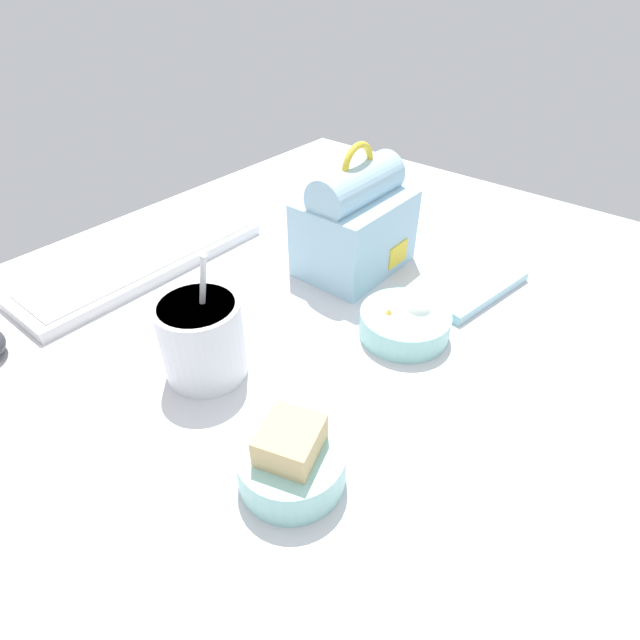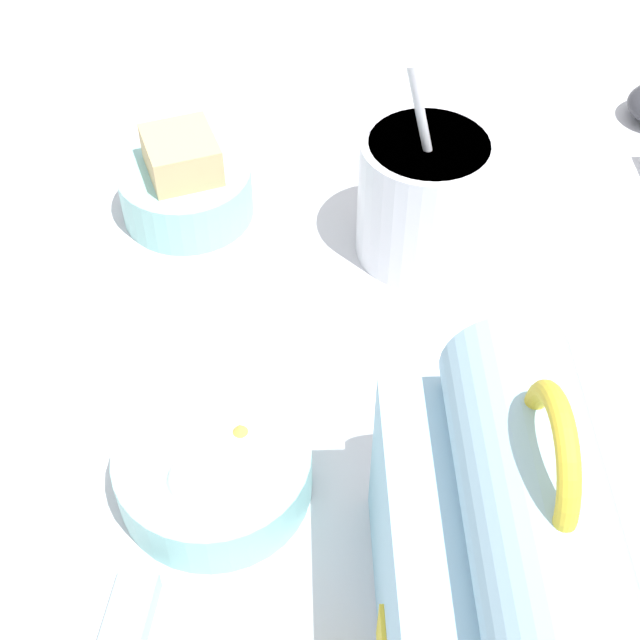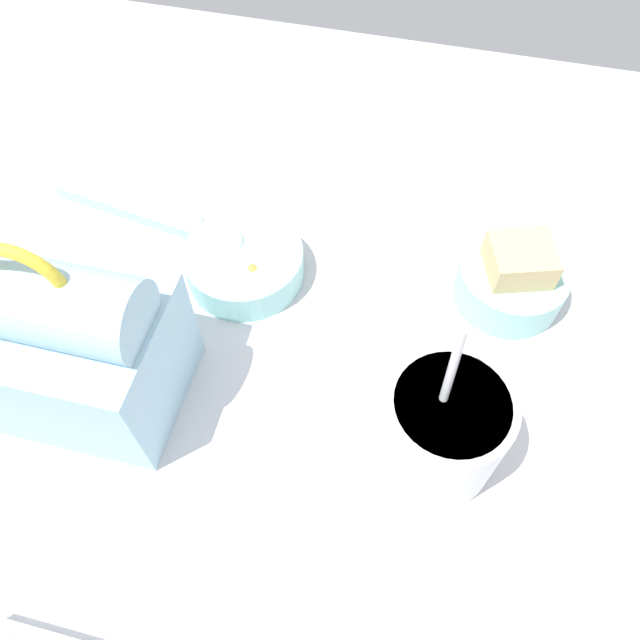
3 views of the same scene
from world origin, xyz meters
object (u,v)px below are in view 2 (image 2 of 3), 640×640
at_px(bento_bowl_snacks, 215,468).
at_px(lunch_bag, 513,565).
at_px(soup_cup, 424,196).
at_px(bento_bowl_sandwich, 186,186).

bearing_deg(bento_bowl_snacks, lunch_bag, 57.94).
bearing_deg(bento_bowl_snacks, soup_cup, 145.42).
distance_m(lunch_bag, bento_bowl_snacks, 0.20).
distance_m(soup_cup, bento_bowl_snacks, 0.27).
bearing_deg(soup_cup, bento_bowl_sandwich, -104.73).
relative_size(lunch_bag, bento_bowl_snacks, 1.68).
xyz_separation_m(soup_cup, bento_bowl_snacks, (0.22, -0.15, -0.03)).
distance_m(soup_cup, bento_bowl_sandwich, 0.20).
distance_m(lunch_bag, bento_bowl_sandwich, 0.43).
xyz_separation_m(lunch_bag, bento_bowl_sandwich, (-0.38, -0.20, -0.05)).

